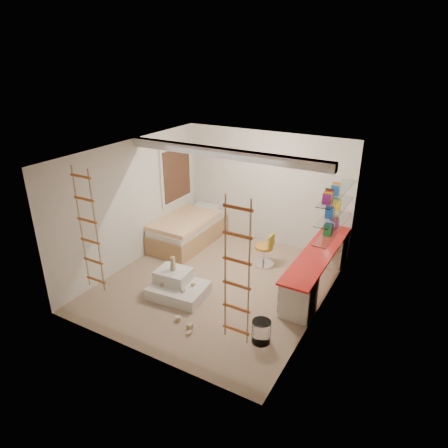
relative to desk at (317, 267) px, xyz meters
The scene contains 15 objects.
floor 1.96m from the desk, 153.35° to the right, with size 4.50×4.50×0.00m, color #A28168.
ceiling_beam 2.78m from the desk, 161.89° to the right, with size 4.00×0.18×0.16m, color white.
window_frame 3.91m from the desk, behind, with size 0.06×1.15×1.35m, color white.
window_blind 3.88m from the desk, behind, with size 0.02×1.00×1.20m, color #4C2D1E.
rope_ladder_left 4.18m from the desk, 139.59° to the right, with size 0.41×0.04×2.13m, color #BE6320, non-canonical shape.
rope_ladder_right 2.86m from the desk, 98.00° to the right, with size 0.41×0.04×2.13m, color #CC5022, non-canonical shape.
waste_bin 2.02m from the desk, 96.99° to the right, with size 0.30×0.30×0.37m, color white.
desk is the anchor object (origin of this frame).
shelves 1.14m from the desk, 60.31° to the left, with size 0.25×1.80×0.71m.
bed 3.22m from the desk, behind, with size 1.02×2.00×0.69m.
task_lamp 1.21m from the desk, 92.80° to the left, with size 0.14×0.36×0.57m.
swivel_chair 1.23m from the desk, 168.17° to the left, with size 0.44×0.44×0.74m.
play_platform 2.66m from the desk, 144.23° to the right, with size 1.06×0.86×0.45m.
toy_blocks 2.65m from the desk, 135.21° to the right, with size 1.10×1.04×0.72m.
books 1.23m from the desk, 60.31° to the left, with size 0.14×0.70×0.92m.
Camera 1 is at (3.42, -5.77, 4.19)m, focal length 32.00 mm.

